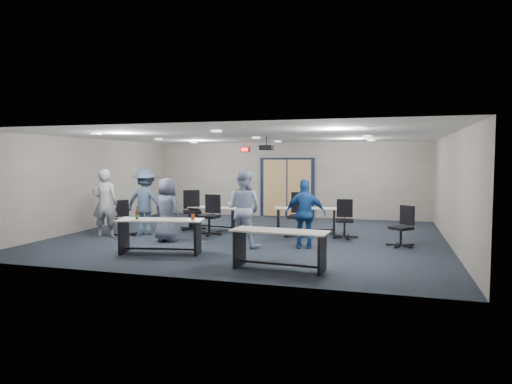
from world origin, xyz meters
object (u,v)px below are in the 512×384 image
(person_navy, at_px, (305,214))
(chair_back_b, at_px, (209,215))
(table_front_right, at_px, (280,243))
(chair_back_c, at_px, (299,215))
(table_front_left, at_px, (160,230))
(table_back_right, at_px, (306,216))
(person_gray, at_px, (105,203))
(person_lightblue, at_px, (244,208))
(chair_loose_left, at_px, (126,218))
(person_back, at_px, (146,202))
(chair_back_a, at_px, (192,210))
(person_plaid, at_px, (167,210))
(chair_back_d, at_px, (345,219))
(chair_loose_right, at_px, (401,226))
(table_back_left, at_px, (214,214))

(person_navy, bearing_deg, chair_back_b, -32.73)
(table_front_right, bearing_deg, chair_back_c, 99.73)
(table_front_left, relative_size, table_back_right, 1.07)
(person_gray, xyz_separation_m, person_lightblue, (3.96, -0.22, 0.00))
(person_navy, bearing_deg, chair_loose_left, -14.98)
(chair_back_b, distance_m, person_back, 1.80)
(table_front_right, relative_size, chair_back_a, 1.61)
(table_front_right, xyz_separation_m, person_plaid, (-3.43, 2.09, 0.30))
(chair_back_a, distance_m, chair_back_b, 1.08)
(person_plaid, bearing_deg, person_gray, 11.92)
(chair_back_d, bearing_deg, chair_loose_right, -36.44)
(table_front_left, xyz_separation_m, chair_back_c, (2.50, 3.00, 0.07))
(chair_loose_right, xyz_separation_m, person_navy, (-2.15, -0.86, 0.32))
(person_gray, xyz_separation_m, person_navy, (5.40, -0.02, -0.10))
(table_back_left, distance_m, person_plaid, 2.30)
(table_front_left, relative_size, table_back_left, 1.16)
(chair_back_b, distance_m, person_gray, 2.79)
(chair_back_a, height_order, chair_back_d, chair_back_a)
(chair_back_c, bearing_deg, person_back, -169.53)
(person_back, bearing_deg, table_back_right, -161.03)
(chair_back_a, relative_size, person_navy, 0.72)
(chair_loose_left, bearing_deg, table_back_right, -39.03)
(table_back_left, distance_m, chair_back_a, 0.67)
(table_back_left, bearing_deg, person_navy, -26.05)
(table_back_right, relative_size, chair_back_b, 1.66)
(chair_back_c, height_order, person_back, person_back)
(chair_back_a, relative_size, chair_back_c, 0.98)
(table_back_right, distance_m, person_plaid, 3.94)
(table_front_right, height_order, chair_back_c, chair_back_c)
(chair_back_c, distance_m, person_navy, 1.60)
(person_plaid, bearing_deg, chair_loose_right, -155.67)
(chair_back_a, distance_m, chair_back_c, 3.28)
(table_front_left, distance_m, table_back_right, 4.55)
(table_front_left, relative_size, chair_back_a, 1.68)
(table_front_right, distance_m, chair_loose_right, 3.76)
(table_front_left, relative_size, person_plaid, 1.22)
(chair_back_a, relative_size, person_plaid, 0.72)
(chair_loose_right, bearing_deg, person_plaid, -128.86)
(table_back_right, xyz_separation_m, chair_loose_left, (-4.63, -1.88, -0.00))
(table_front_left, relative_size, person_back, 1.07)
(chair_loose_right, height_order, person_back, person_back)
(table_front_right, height_order, chair_back_b, chair_back_b)
(person_navy, bearing_deg, table_back_right, -90.80)
(chair_back_b, relative_size, person_gray, 0.60)
(table_back_right, height_order, chair_loose_right, chair_loose_right)
(person_gray, bearing_deg, chair_back_a, -150.81)
(table_back_left, xyz_separation_m, chair_back_b, (0.23, -0.97, 0.10))
(chair_loose_right, relative_size, person_plaid, 0.61)
(chair_back_a, height_order, person_back, person_back)
(table_front_left, relative_size, chair_loose_right, 2.01)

